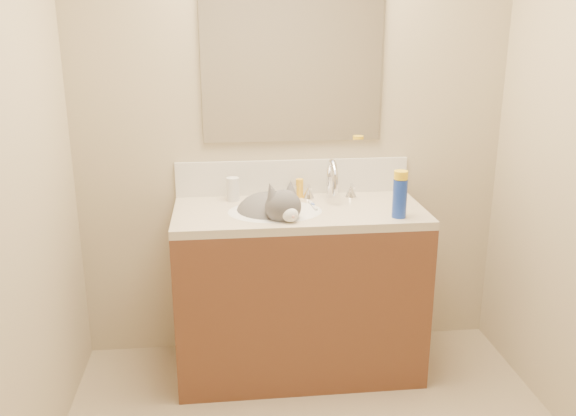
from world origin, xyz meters
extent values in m
cube|color=tan|center=(0.00, 1.25, 1.25)|extent=(2.20, 0.04, 2.50)
cube|color=brown|center=(0.00, 0.97, 0.41)|extent=(1.20, 0.55, 0.82)
cube|color=beige|center=(0.00, 0.97, 0.84)|extent=(1.20, 0.55, 0.04)
ellipsoid|color=white|center=(-0.12, 0.94, 0.79)|extent=(0.45, 0.36, 0.14)
cylinder|color=silver|center=(0.18, 1.16, 0.92)|extent=(0.04, 0.04, 0.11)
torus|color=silver|center=(0.18, 1.09, 0.97)|extent=(0.03, 0.20, 0.20)
cylinder|color=silver|center=(0.18, 1.01, 0.94)|extent=(0.03, 0.03, 0.06)
cone|color=silver|center=(0.07, 1.16, 0.89)|extent=(0.06, 0.06, 0.06)
cone|color=silver|center=(0.29, 1.16, 0.89)|extent=(0.06, 0.06, 0.06)
ellipsoid|color=#4B494B|center=(-0.15, 0.98, 0.82)|extent=(0.42, 0.45, 0.23)
ellipsoid|color=#4B494B|center=(-0.09, 0.83, 0.92)|extent=(0.21, 0.20, 0.16)
ellipsoid|color=#4B494B|center=(-0.12, 0.90, 0.88)|extent=(0.16, 0.16, 0.15)
cone|color=#4B494B|center=(-0.15, 0.83, 0.99)|extent=(0.10, 0.10, 0.10)
cone|color=#4B494B|center=(-0.05, 0.87, 0.99)|extent=(0.09, 0.10, 0.10)
ellipsoid|color=silver|center=(-0.07, 0.77, 0.90)|extent=(0.09, 0.08, 0.06)
ellipsoid|color=silver|center=(-0.11, 0.87, 0.83)|extent=(0.14, 0.11, 0.14)
sphere|color=#F0AF9B|center=(-0.06, 0.74, 0.90)|extent=(0.02, 0.02, 0.02)
cylinder|color=#4B494B|center=(-0.01, 1.02, 0.75)|extent=(0.18, 0.22, 0.04)
cube|color=silver|center=(0.00, 1.24, 0.95)|extent=(1.20, 0.02, 0.18)
cube|color=white|center=(0.00, 1.24, 1.54)|extent=(0.90, 0.02, 0.80)
cylinder|color=silver|center=(-0.31, 1.15, 0.92)|extent=(0.08, 0.08, 0.12)
cylinder|color=gold|center=(-0.31, 1.15, 0.90)|extent=(0.07, 0.07, 0.04)
cylinder|color=#B7B7BC|center=(-0.01, 1.18, 0.89)|extent=(0.07, 0.07, 0.06)
cylinder|color=gold|center=(0.03, 1.17, 0.91)|extent=(0.05, 0.05, 0.10)
cube|color=silver|center=(0.07, 1.00, 0.87)|extent=(0.03, 0.14, 0.01)
cube|color=#6079CD|center=(0.07, 1.00, 0.87)|extent=(0.02, 0.03, 0.01)
cylinder|color=#1735A4|center=(0.44, 0.79, 0.95)|extent=(0.07, 0.07, 0.18)
cylinder|color=yellow|center=(0.44, 0.79, 1.06)|extent=(0.06, 0.06, 0.04)
camera|label=1|loc=(-0.36, -1.80, 1.73)|focal=38.00mm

